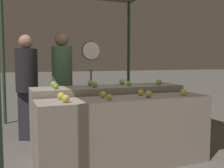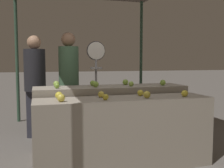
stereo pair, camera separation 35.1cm
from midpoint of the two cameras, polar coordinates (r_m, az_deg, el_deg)
The scene contains 20 objects.
ground_plane at distance 3.51m, azimuth 0.08°, elevation -17.47°, with size 60.00×60.00×0.00m, color #66605B.
display_counter_front at distance 3.36m, azimuth 0.08°, elevation -10.49°, with size 2.21×0.55×0.88m, color gray.
display_counter_back at distance 3.90m, azimuth -3.22°, elevation -7.64°, with size 2.21×0.55×0.98m, color gray.
apple_front_0 at distance 2.96m, azimuth -13.43°, elevation -3.12°, with size 0.09×0.09×0.09m, color gold.
apple_front_1 at distance 3.07m, azimuth -3.83°, elevation -2.89°, with size 0.07×0.07×0.07m, color gold.
apple_front_2 at distance 3.28m, azimuth 4.95°, elevation -2.22°, with size 0.09×0.09×0.09m, color gold.
apple_front_3 at distance 3.53m, azimuth 12.60°, elevation -1.84°, with size 0.09×0.09×0.09m, color gold.
apple_front_4 at distance 3.18m, azimuth -14.13°, elevation -2.59°, with size 0.09×0.09×0.09m, color gold.
apple_front_5 at distance 3.29m, azimuth -5.04°, elevation -2.30°, with size 0.08×0.08×0.08m, color yellow.
apple_front_6 at distance 3.47m, azimuth 3.39°, elevation -1.88°, with size 0.08×0.08×0.08m, color gold.
apple_back_0 at distance 3.54m, azimuth -14.88°, elevation -0.52°, with size 0.07×0.07×0.07m, color #7AA338.
apple_back_1 at distance 3.64m, azimuth -6.57°, elevation -0.11°, with size 0.09×0.09×0.09m, color #84AD3D.
apple_back_2 at distance 3.80m, azimuth 1.09°, elevation 0.06°, with size 0.08×0.08×0.08m, color #8EB247.
apple_back_3 at distance 4.03m, azimuth 7.74°, elevation 0.37°, with size 0.09×0.09×0.09m, color #84AD3D.
apple_back_4 at distance 3.77m, azimuth -15.19°, elevation -0.09°, with size 0.09×0.09×0.09m, color #8EB247.
apple_back_5 at distance 3.84m, azimuth -7.33°, elevation 0.12°, with size 0.08×0.08×0.08m, color #7AA338.
apple_back_6 at distance 4.02m, azimuth -0.29°, elevation 0.42°, with size 0.09×0.09×0.09m, color #84AD3D.
produce_scale at distance 4.30m, azimuth -6.90°, elevation 3.43°, with size 0.31×0.20×1.66m.
person_vendor_at_scale at distance 4.56m, azimuth -12.96°, elevation 1.48°, with size 0.45×0.45×1.83m.
person_customer_left at distance 4.67m, azimuth -20.13°, elevation 0.90°, with size 0.49×0.49×1.78m.
Camera 1 is at (-1.37, -2.95, 1.34)m, focal length 42.00 mm.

